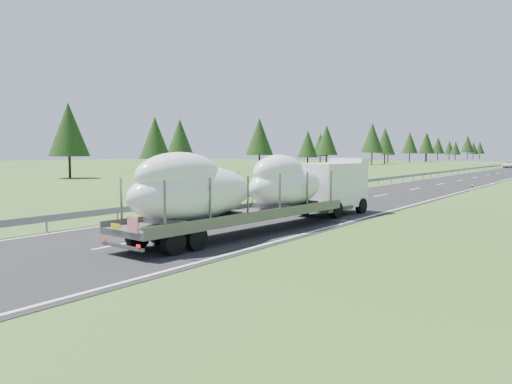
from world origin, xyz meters
The scene contains 5 objects.
ground centered at (0.00, 0.00, 0.00)m, with size 400.00×400.00×0.00m, color #31531B.
guardrail centered at (-5.30, 99.94, 0.60)m, with size 0.10×400.00×0.76m.
tree_line_left centered at (-43.17, 119.64, 6.84)m, with size 14.34×313.52×12.12m.
boat_truck centered at (2.44, 6.26, 1.96)m, with size 3.32×17.61×3.61m.
distant_van centered at (-3.33, 116.32, 0.81)m, with size 2.70×5.86×1.63m, color white.
Camera 1 is at (15.37, -12.80, 3.59)m, focal length 35.00 mm.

